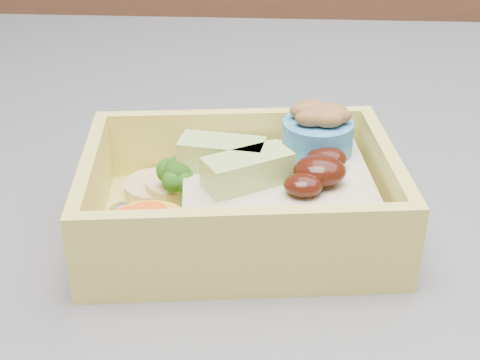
{
  "coord_description": "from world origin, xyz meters",
  "views": [
    {
      "loc": [
        -0.03,
        -0.57,
        1.17
      ],
      "look_at": [
        -0.05,
        -0.2,
        0.96
      ],
      "focal_mm": 50.0,
      "sensor_mm": 36.0,
      "label": 1
    }
  ],
  "objects": [
    {
      "name": "bento_box",
      "position": [
        -0.05,
        -0.19,
        0.95
      ],
      "size": [
        0.22,
        0.17,
        0.07
      ],
      "rotation": [
        0.0,
        0.0,
        0.12
      ],
      "color": "#E0D15C",
      "rests_on": "island"
    }
  ]
}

